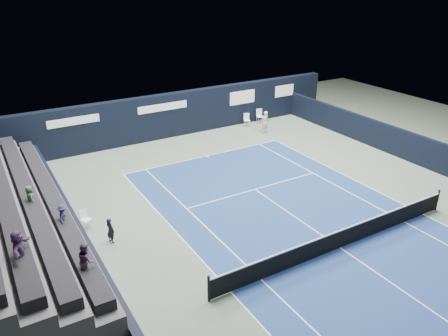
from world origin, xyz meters
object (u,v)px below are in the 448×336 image
object	(u,v)px
tennis_net	(342,238)
folding_chair_back_a	(247,119)
folding_chair_back_b	(260,115)
tennis_player	(265,122)
line_judge_chair	(85,217)

from	to	relation	value
tennis_net	folding_chair_back_a	bearing A→B (deg)	70.39
folding_chair_back_b	tennis_net	xyz separation A→B (m)	(-6.89, -15.81, -0.10)
tennis_player	folding_chair_back_a	bearing A→B (deg)	98.04
line_judge_chair	tennis_player	xyz separation A→B (m)	(14.71, 6.41, 0.30)
folding_chair_back_b	tennis_player	world-z (taller)	tennis_player
folding_chair_back_b	line_judge_chair	size ratio (longest dim) A/B	1.20
tennis_net	tennis_player	size ratio (longest dim) A/B	7.97
folding_chair_back_b	tennis_player	bearing A→B (deg)	-103.30
line_judge_chair	tennis_player	size ratio (longest dim) A/B	0.55
folding_chair_back_a	tennis_net	distance (m)	16.59
folding_chair_back_b	line_judge_chair	distance (m)	17.94
line_judge_chair	tennis_player	distance (m)	16.05
folding_chair_back_a	folding_chair_back_b	distance (m)	1.34
tennis_net	line_judge_chair	bearing A→B (deg)	140.76
folding_chair_back_a	folding_chair_back_b	size ratio (longest dim) A/B	0.91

